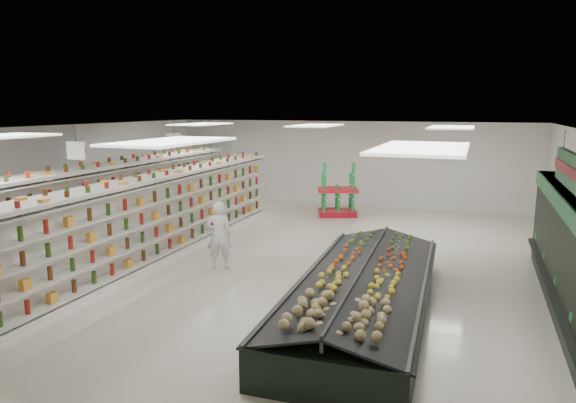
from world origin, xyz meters
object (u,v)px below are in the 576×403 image
at_px(gondola_center, 160,219).
at_px(shopper_background, 232,190).
at_px(produce_island, 364,291).
at_px(soda_endcap, 338,192).
at_px(shopper_main, 219,235).
at_px(gondola_left, 100,209).

distance_m(gondola_center, shopper_background, 4.80).
distance_m(produce_island, soda_endcap, 8.63).
height_order(soda_endcap, shopper_main, soda_endcap).
height_order(gondola_left, gondola_center, gondola_left).
bearing_deg(gondola_left, produce_island, -16.47).
bearing_deg(soda_endcap, produce_island, -72.04).
height_order(gondola_left, shopper_main, gondola_left).
distance_m(soda_endcap, shopper_main, 6.79).
distance_m(gondola_center, produce_island, 5.99).
height_order(soda_endcap, shopper_background, shopper_background).
bearing_deg(shopper_background, soda_endcap, -68.12).
relative_size(produce_island, soda_endcap, 3.74).
bearing_deg(gondola_center, soda_endcap, 64.12).
height_order(gondola_center, produce_island, gondola_center).
distance_m(gondola_center, soda_endcap, 6.92).
height_order(gondola_center, shopper_main, gondola_center).
bearing_deg(shopper_main, gondola_center, -38.65).
xyz_separation_m(produce_island, shopper_background, (-5.98, 6.74, 0.50)).
bearing_deg(soda_endcap, gondola_center, -115.49).
distance_m(gondola_center, shopper_main, 1.97).
height_order(gondola_center, shopper_background, gondola_center).
xyz_separation_m(soda_endcap, shopper_background, (-3.32, -1.46, 0.10)).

